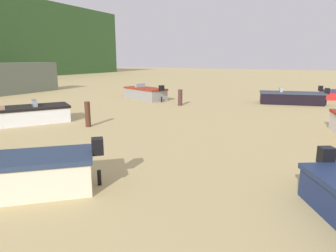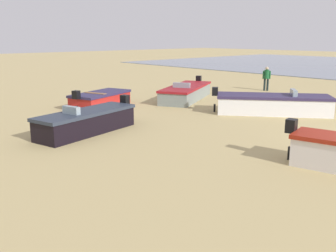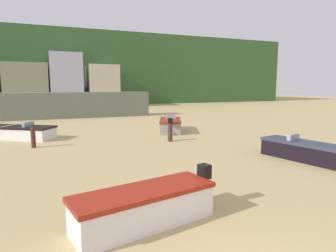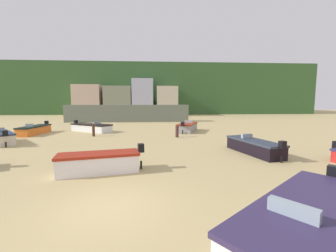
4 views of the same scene
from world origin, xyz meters
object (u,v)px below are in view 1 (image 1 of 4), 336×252
at_px(boat_grey_8, 145,93).
at_px(boat_white_9, 17,115).
at_px(boat_black_2, 291,98).
at_px(mooring_post_near_water, 180,98).
at_px(boat_cream_3, 9,175).
at_px(mooring_post_mid_beach, 88,114).

relative_size(boat_grey_8, boat_white_9, 0.84).
height_order(boat_black_2, boat_white_9, boat_black_2).
bearing_deg(mooring_post_near_water, boat_grey_8, 67.68).
relative_size(boat_black_2, boat_cream_3, 1.20).
bearing_deg(mooring_post_mid_beach, boat_white_9, 108.39).
bearing_deg(mooring_post_mid_beach, boat_grey_8, 15.77).
height_order(mooring_post_near_water, mooring_post_mid_beach, mooring_post_mid_beach).
xyz_separation_m(boat_cream_3, mooring_post_mid_beach, (6.24, 3.28, 0.13)).
relative_size(boat_grey_8, mooring_post_near_water, 3.82).
xyz_separation_m(boat_grey_8, mooring_post_mid_beach, (-9.37, -2.65, 0.12)).
bearing_deg(boat_white_9, mooring_post_near_water, 96.19).
relative_size(boat_black_2, mooring_post_mid_beach, 3.87).
height_order(boat_black_2, boat_grey_8, boat_grey_8).
bearing_deg(boat_white_9, boat_cream_3, -3.82).
distance_m(boat_cream_3, mooring_post_mid_beach, 7.05).
xyz_separation_m(boat_cream_3, boat_white_9, (5.08, 6.75, -0.03)).
distance_m(mooring_post_near_water, mooring_post_mid_beach, 7.91).
height_order(boat_cream_3, mooring_post_near_water, boat_cream_3).
distance_m(boat_grey_8, mooring_post_near_water, 4.05).
height_order(boat_grey_8, mooring_post_mid_beach, boat_grey_8).
height_order(boat_cream_3, boat_grey_8, boat_grey_8).
xyz_separation_m(boat_black_2, boat_white_9, (-13.13, 11.26, -0.01)).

